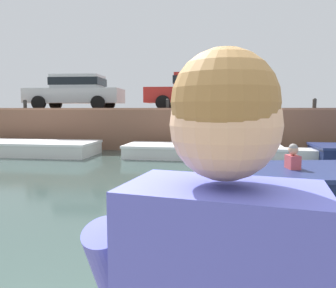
# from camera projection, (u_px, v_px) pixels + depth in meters

# --- Properties ---
(ground_plane) EXTENTS (400.00, 400.00, 0.00)m
(ground_plane) POSITION_uv_depth(u_px,v_px,m) (181.00, 185.00, 7.07)
(ground_plane) COLOR #384C47
(far_quay_wall) EXTENTS (60.00, 6.00, 1.61)m
(far_quay_wall) POSITION_uv_depth(u_px,v_px,m) (197.00, 127.00, 15.62)
(far_quay_wall) COLOR brown
(far_quay_wall) RESTS_ON ground
(far_wall_coping) EXTENTS (60.00, 0.24, 0.08)m
(far_wall_coping) POSITION_uv_depth(u_px,v_px,m) (195.00, 109.00, 12.69)
(far_wall_coping) COLOR #9F6C52
(far_wall_coping) RESTS_ON far_quay_wall
(boat_moored_west_white) EXTENTS (5.84, 2.01, 0.49)m
(boat_moored_west_white) POSITION_uv_depth(u_px,v_px,m) (23.00, 148.00, 11.90)
(boat_moored_west_white) COLOR white
(boat_moored_west_white) RESTS_ON ground
(boat_moored_central_white) EXTENTS (6.30, 1.98, 0.44)m
(boat_moored_central_white) POSITION_uv_depth(u_px,v_px,m) (210.00, 151.00, 11.04)
(boat_moored_central_white) COLOR white
(boat_moored_central_white) RESTS_ON ground
(car_leftmost_silver) EXTENTS (4.29, 2.01, 1.54)m
(car_leftmost_silver) POSITION_uv_depth(u_px,v_px,m) (76.00, 91.00, 14.74)
(car_leftmost_silver) COLOR #B7BABC
(car_leftmost_silver) RESTS_ON far_quay_wall
(car_left_inner_red) EXTENTS (4.36, 2.10, 1.54)m
(car_left_inner_red) POSITION_uv_depth(u_px,v_px,m) (197.00, 90.00, 14.05)
(car_left_inner_red) COLOR #B2231E
(car_left_inner_red) RESTS_ON far_quay_wall
(mooring_bollard_west) EXTENTS (0.15, 0.15, 0.45)m
(mooring_bollard_west) POSITION_uv_depth(u_px,v_px,m) (25.00, 104.00, 13.71)
(mooring_bollard_west) COLOR #2D2B28
(mooring_bollard_west) RESTS_ON far_quay_wall
(mooring_bollard_mid) EXTENTS (0.15, 0.15, 0.45)m
(mooring_bollard_mid) POSITION_uv_depth(u_px,v_px,m) (168.00, 104.00, 12.94)
(mooring_bollard_mid) COLOR #2D2B28
(mooring_bollard_mid) RESTS_ON far_quay_wall
(mooring_bollard_east) EXTENTS (0.15, 0.15, 0.45)m
(mooring_bollard_east) POSITION_uv_depth(u_px,v_px,m) (314.00, 104.00, 12.23)
(mooring_bollard_east) COLOR #2D2B28
(mooring_bollard_east) RESTS_ON far_quay_wall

